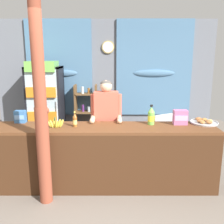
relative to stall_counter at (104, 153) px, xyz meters
The scene contains 14 objects.
ground_plane 0.87m from the stall_counter, 93.34° to the left, with size 6.85×6.85×0.00m, color slate.
back_wall_curtained 2.41m from the stall_counter, 90.50° to the left, with size 4.76×0.22×2.68m.
stall_counter is the anchor object (origin of this frame).
timber_post 1.09m from the stall_counter, 158.74° to the right, with size 0.19×0.17×2.64m.
drink_fridge 2.21m from the stall_counter, 125.77° to the left, with size 0.69×0.62×1.83m.
bottle_shelf_rack 2.02m from the stall_counter, 102.86° to the left, with size 0.48×0.28×1.32m.
plastic_lawn_chair 1.66m from the stall_counter, 52.13° to the left, with size 0.60×0.60×0.86m.
shopkeeper 0.69m from the stall_counter, 87.97° to the left, with size 0.50×0.42×1.57m.
soda_bottle_lime_soda 0.89m from the stall_counter, 19.23° to the left, with size 0.10×0.10×0.30m.
soda_bottle_iced_tea 0.63m from the stall_counter, 164.19° to the left, with size 0.06×0.06×0.23m.
snack_box_biscuit 1.41m from the stall_counter, 165.05° to the left, with size 0.16×0.11×0.19m.
snack_box_wafer 1.25m from the stall_counter, 12.05° to the left, with size 0.21×0.12×0.22m.
pastry_tray 1.59m from the stall_counter, 11.07° to the left, with size 0.42×0.42×0.07m.
banana_bunch 0.82m from the stall_counter, behind, with size 0.27×0.06×0.16m.
Camera 1 is at (0.15, -3.11, 2.01)m, focal length 41.66 mm.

